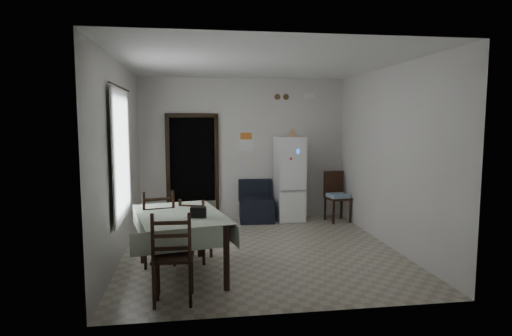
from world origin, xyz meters
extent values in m
plane|color=#A49A86|center=(0.00, 0.00, 0.00)|extent=(4.50, 4.50, 0.00)
cube|color=black|center=(-1.05, 2.46, 1.05)|extent=(0.90, 0.45, 2.10)
cube|color=black|center=(-1.54, 2.22, 1.05)|extent=(0.08, 0.10, 2.18)
cube|color=black|center=(-0.56, 2.22, 1.05)|extent=(0.08, 0.10, 2.18)
cube|color=black|center=(-1.05, 2.22, 2.14)|extent=(1.06, 0.10, 0.08)
cube|color=silver|center=(-2.15, -0.20, 1.55)|extent=(0.10, 1.20, 1.60)
cube|color=silver|center=(-2.04, -0.20, 1.55)|extent=(0.02, 1.45, 1.85)
cylinder|color=black|center=(-2.03, -0.20, 2.50)|extent=(0.02, 1.60, 0.02)
cube|color=white|center=(0.05, 2.24, 1.62)|extent=(0.28, 0.02, 0.40)
cube|color=orange|center=(0.05, 2.23, 1.72)|extent=(0.24, 0.01, 0.14)
cube|color=beige|center=(0.15, 2.24, 1.10)|extent=(0.08, 0.02, 0.12)
cylinder|color=brown|center=(0.70, 2.23, 2.52)|extent=(0.12, 0.03, 0.12)
cylinder|color=brown|center=(0.88, 2.23, 2.52)|extent=(0.12, 0.03, 0.12)
cube|color=white|center=(1.35, 2.21, 2.55)|extent=(0.25, 0.07, 0.09)
cone|color=tan|center=(0.95, 1.88, 1.80)|extent=(0.24, 0.24, 0.18)
cube|color=black|center=(-0.98, -1.19, 0.90)|extent=(0.21, 0.14, 0.13)
camera|label=1|loc=(-1.03, -6.49, 2.03)|focal=30.00mm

